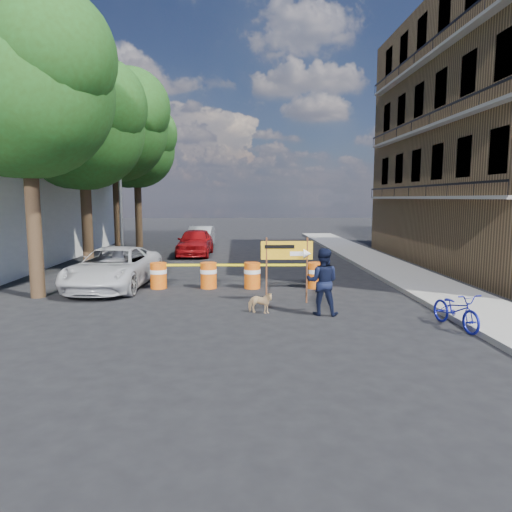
{
  "coord_description": "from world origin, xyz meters",
  "views": [
    {
      "loc": [
        -0.45,
        -12.45,
        3.13
      ],
      "look_at": [
        0.12,
        1.9,
        1.3
      ],
      "focal_mm": 32.0,
      "sensor_mm": 36.0,
      "label": 1
    }
  ],
  "objects": [
    {
      "name": "streetlamp",
      "position": [
        -5.93,
        9.5,
        4.38
      ],
      "size": [
        1.25,
        0.18,
        8.0
      ],
      "color": "gray",
      "rests_on": "ground"
    },
    {
      "name": "bicycle",
      "position": [
        4.8,
        -1.91,
        0.86
      ],
      "size": [
        0.75,
        1.0,
        1.72
      ],
      "primitive_type": "imported",
      "rotation": [
        0.0,
        0.0,
        0.18
      ],
      "color": "#121693",
      "rests_on": "ground"
    },
    {
      "name": "sedan_silver",
      "position": [
        -2.8,
        16.14,
        0.68
      ],
      "size": [
        1.64,
        4.21,
        1.37
      ],
      "primitive_type": "imported",
      "rotation": [
        0.0,
        0.0,
        -0.05
      ],
      "color": "#A0A3A7",
      "rests_on": "ground"
    },
    {
      "name": "suv_white",
      "position": [
        -4.8,
        3.5,
        0.7
      ],
      "size": [
        2.76,
        5.25,
        1.41
      ],
      "primitive_type": "imported",
      "rotation": [
        0.0,
        0.0,
        -0.09
      ],
      "color": "silver",
      "rests_on": "ground"
    },
    {
      "name": "pedestrian",
      "position": [
        1.81,
        -0.51,
        0.9
      ],
      "size": [
        1.03,
        0.89,
        1.81
      ],
      "primitive_type": "imported",
      "rotation": [
        0.0,
        0.0,
        2.88
      ],
      "color": "black",
      "rests_on": "ground"
    },
    {
      "name": "tree_near",
      "position": [
        -6.73,
        2.0,
        6.36
      ],
      "size": [
        5.46,
        5.2,
        9.15
      ],
      "color": "#332316",
      "rests_on": "ground"
    },
    {
      "name": "barrel_far_left",
      "position": [
        -3.22,
        3.3,
        0.47
      ],
      "size": [
        0.58,
        0.58,
        0.9
      ],
      "color": "#E7430D",
      "rests_on": "ground"
    },
    {
      "name": "sedan_red",
      "position": [
        -2.8,
        12.49,
        0.74
      ],
      "size": [
        1.88,
        4.39,
        1.48
      ],
      "primitive_type": "imported",
      "rotation": [
        0.0,
        0.0,
        -0.03
      ],
      "color": "maroon",
      "rests_on": "ground"
    },
    {
      "name": "barrel_mid_right",
      "position": [
        0.04,
        3.2,
        0.47
      ],
      "size": [
        0.58,
        0.58,
        0.9
      ],
      "color": "#E7430D",
      "rests_on": "ground"
    },
    {
      "name": "dog",
      "position": [
        0.14,
        -0.32,
        0.3
      ],
      "size": [
        0.77,
        0.5,
        0.6
      ],
      "primitive_type": "imported",
      "rotation": [
        0.0,
        0.0,
        1.29
      ],
      "color": "tan",
      "rests_on": "ground"
    },
    {
      "name": "barrel_far_right",
      "position": [
        2.23,
        3.15,
        0.47
      ],
      "size": [
        0.58,
        0.58,
        0.9
      ],
      "color": "#E7430D",
      "rests_on": "ground"
    },
    {
      "name": "tree_mid_b",
      "position": [
        -6.73,
        12.0,
        6.71
      ],
      "size": [
        5.67,
        5.4,
        9.62
      ],
      "color": "#332316",
      "rests_on": "ground"
    },
    {
      "name": "ground",
      "position": [
        0.0,
        0.0,
        0.0
      ],
      "size": [
        120.0,
        120.0,
        0.0
      ],
      "primitive_type": "plane",
      "color": "black",
      "rests_on": "ground"
    },
    {
      "name": "tree_mid_a",
      "position": [
        -6.74,
        7.0,
        6.01
      ],
      "size": [
        5.25,
        5.0,
        8.68
      ],
      "color": "#332316",
      "rests_on": "ground"
    },
    {
      "name": "detour_sign",
      "position": [
        1.2,
        0.89,
        1.45
      ],
      "size": [
        1.54,
        0.29,
        1.98
      ],
      "rotation": [
        0.0,
        0.0,
        -0.0
      ],
      "color": "#592D19",
      "rests_on": "ground"
    },
    {
      "name": "barrel_mid_left",
      "position": [
        -1.49,
        3.27,
        0.47
      ],
      "size": [
        0.58,
        0.58,
        0.9
      ],
      "color": "#E7430D",
      "rests_on": "ground"
    },
    {
      "name": "sidewalk_east",
      "position": [
        6.2,
        6.0,
        0.07
      ],
      "size": [
        2.4,
        40.0,
        0.15
      ],
      "primitive_type": "cube",
      "color": "gray",
      "rests_on": "ground"
    },
    {
      "name": "tree_far",
      "position": [
        -6.74,
        17.0,
        6.22
      ],
      "size": [
        5.04,
        4.8,
        8.84
      ],
      "color": "#332316",
      "rests_on": "ground"
    }
  ]
}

